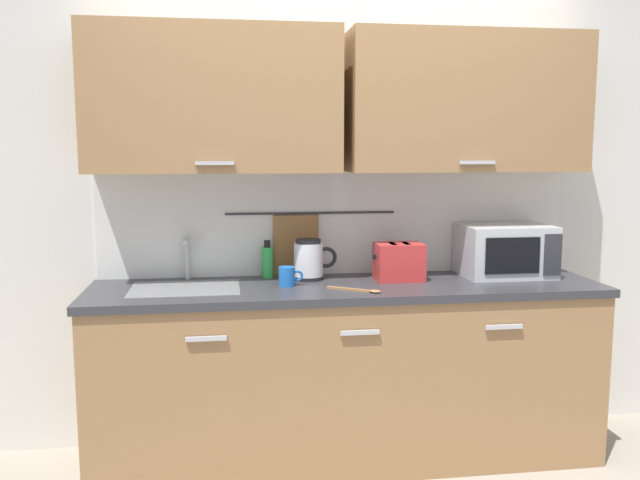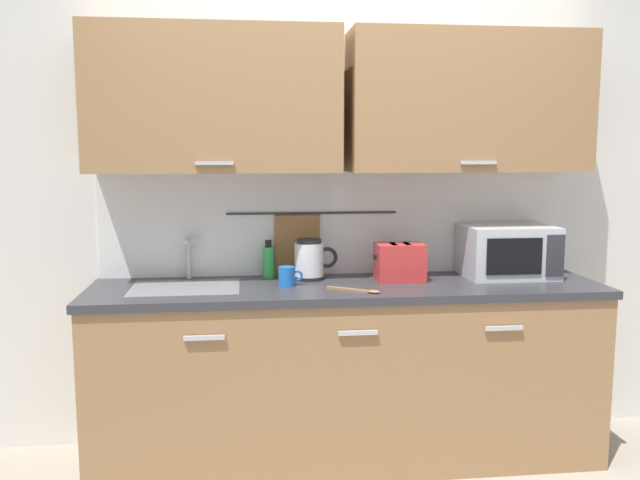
% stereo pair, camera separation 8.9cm
% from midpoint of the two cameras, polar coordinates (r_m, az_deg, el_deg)
% --- Properties ---
extents(counter_unit, '(2.53, 0.64, 0.90)m').
position_cam_midpoint_polar(counter_unit, '(3.40, 1.41, -11.19)').
color(counter_unit, '#997047').
rests_on(counter_unit, ground).
extents(back_wall_assembly, '(3.70, 0.41, 2.50)m').
position_cam_midpoint_polar(back_wall_assembly, '(3.44, 0.99, 7.13)').
color(back_wall_assembly, silver).
rests_on(back_wall_assembly, ground).
extents(sink_faucet, '(0.09, 0.17, 0.22)m').
position_cam_midpoint_polar(sink_faucet, '(3.44, -12.13, -1.03)').
color(sink_faucet, '#B2B5BA').
rests_on(sink_faucet, counter_unit).
extents(microwave, '(0.46, 0.35, 0.27)m').
position_cam_midpoint_polar(microwave, '(3.61, 15.01, -0.87)').
color(microwave, silver).
rests_on(microwave, counter_unit).
extents(electric_kettle, '(0.23, 0.16, 0.21)m').
position_cam_midpoint_polar(electric_kettle, '(3.39, -1.68, -1.72)').
color(electric_kettle, black).
rests_on(electric_kettle, counter_unit).
extents(dish_soap_bottle, '(0.06, 0.06, 0.20)m').
position_cam_midpoint_polar(dish_soap_bottle, '(3.45, -5.29, -1.84)').
color(dish_soap_bottle, green).
rests_on(dish_soap_bottle, counter_unit).
extents(mug_near_sink, '(0.12, 0.08, 0.09)m').
position_cam_midpoint_polar(mug_near_sink, '(3.23, -3.60, -3.16)').
color(mug_near_sink, blue).
rests_on(mug_near_sink, counter_unit).
extents(toaster, '(0.26, 0.17, 0.19)m').
position_cam_midpoint_polar(toaster, '(3.39, 6.08, -1.86)').
color(toaster, red).
rests_on(toaster, counter_unit).
extents(wooden_spoon, '(0.25, 0.18, 0.01)m').
position_cam_midpoint_polar(wooden_spoon, '(3.12, 2.70, -4.34)').
color(wooden_spoon, '#9E7042').
rests_on(wooden_spoon, counter_unit).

